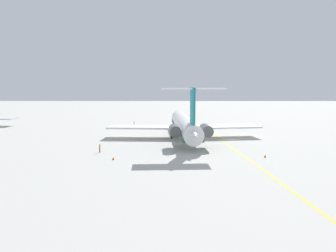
# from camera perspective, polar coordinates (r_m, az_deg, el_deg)

# --- Properties ---
(ground) EXTENTS (371.34, 371.34, 0.00)m
(ground) POSITION_cam_1_polar(r_m,az_deg,el_deg) (80.36, 10.67, -2.23)
(ground) COLOR #B7B5AD
(main_jetliner) EXTENTS (42.45, 37.69, 12.36)m
(main_jetliner) POSITION_cam_1_polar(r_m,az_deg,el_deg) (79.37, 2.93, 0.23)
(main_jetliner) COLOR white
(main_jetliner) RESTS_ON ground
(ground_crew_near_nose) EXTENTS (0.40, 0.27, 1.70)m
(ground_crew_near_nose) POSITION_cam_1_polar(r_m,az_deg,el_deg) (64.72, -11.67, -3.54)
(ground_crew_near_nose) COLOR black
(ground_crew_near_nose) RESTS_ON ground
(ground_crew_near_tail) EXTENTS (0.38, 0.27, 1.69)m
(ground_crew_near_tail) POSITION_cam_1_polar(r_m,az_deg,el_deg) (101.91, -5.84, 0.43)
(ground_crew_near_tail) COLOR black
(ground_crew_near_tail) RESTS_ON ground
(safety_cone_nose) EXTENTS (0.40, 0.40, 0.55)m
(safety_cone_nose) POSITION_cam_1_polar(r_m,az_deg,el_deg) (61.69, 16.35, -4.96)
(safety_cone_nose) COLOR #EA590F
(safety_cone_nose) RESTS_ON ground
(safety_cone_wingtip) EXTENTS (0.40, 0.40, 0.55)m
(safety_cone_wingtip) POSITION_cam_1_polar(r_m,az_deg,el_deg) (58.15, -9.40, -5.50)
(safety_cone_wingtip) COLOR #EA590F
(safety_cone_wingtip) RESTS_ON ground
(safety_cone_tail) EXTENTS (0.40, 0.40, 0.55)m
(safety_cone_tail) POSITION_cam_1_polar(r_m,az_deg,el_deg) (105.83, 12.22, 0.11)
(safety_cone_tail) COLOR #EA590F
(safety_cone_tail) RESTS_ON ground
(taxiway_centreline) EXTENTS (108.99, 8.30, 0.01)m
(taxiway_centreline) POSITION_cam_1_polar(r_m,az_deg,el_deg) (81.81, 8.65, -2.02)
(taxiway_centreline) COLOR gold
(taxiway_centreline) RESTS_ON ground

